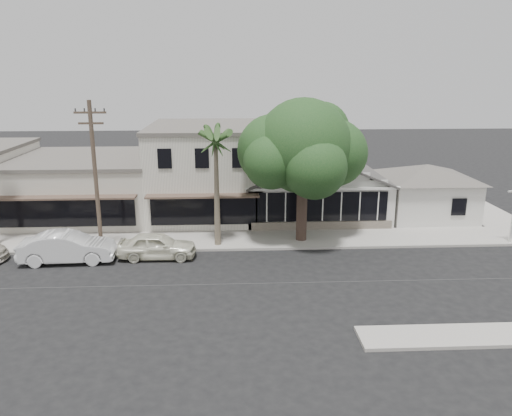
{
  "coord_description": "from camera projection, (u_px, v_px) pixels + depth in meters",
  "views": [
    {
      "loc": [
        -1.07,
        -23.65,
        10.52
      ],
      "look_at": [
        0.39,
        6.0,
        2.39
      ],
      "focal_mm": 35.0,
      "sensor_mm": 36.0,
      "label": 1
    }
  ],
  "objects": [
    {
      "name": "palm_east",
      "position": [
        216.0,
        139.0,
        29.28
      ],
      "size": [
        3.02,
        3.02,
        7.9
      ],
      "color": "#726651",
      "rests_on": "ground"
    },
    {
      "name": "side_cottage",
      "position": [
        425.0,
        198.0,
        36.92
      ],
      "size": [
        6.0,
        6.0,
        3.0
      ],
      "primitive_type": "cube",
      "color": "silver",
      "rests_on": "ground"
    },
    {
      "name": "row_building_near",
      "position": [
        206.0,
        171.0,
        37.61
      ],
      "size": [
        8.0,
        10.0,
        6.5
      ],
      "primitive_type": "cube",
      "color": "silver",
      "rests_on": "ground"
    },
    {
      "name": "sidewalk_north",
      "position": [
        124.0,
        242.0,
        31.71
      ],
      "size": [
        90.0,
        3.5,
        0.15
      ],
      "primitive_type": "cube",
      "color": "#9E9991",
      "rests_on": "ground"
    },
    {
      "name": "row_building_midnear",
      "position": [
        87.0,
        187.0,
        37.49
      ],
      "size": [
        10.0,
        10.0,
        4.2
      ],
      "primitive_type": "cube",
      "color": "beige",
      "rests_on": "ground"
    },
    {
      "name": "utility_pole",
      "position": [
        95.0,
        174.0,
        28.93
      ],
      "size": [
        1.8,
        0.24,
        9.0
      ],
      "color": "brown",
      "rests_on": "ground"
    },
    {
      "name": "ground",
      "position": [
        254.0,
        284.0,
        25.61
      ],
      "size": [
        140.0,
        140.0,
        0.0
      ],
      "primitive_type": "plane",
      "color": "black",
      "rests_on": "ground"
    },
    {
      "name": "car_1",
      "position": [
        68.0,
        247.0,
        28.34
      ],
      "size": [
        5.38,
        2.11,
        1.74
      ],
      "primitive_type": "imported",
      "rotation": [
        0.0,
        0.0,
        1.62
      ],
      "color": "white",
      "rests_on": "ground"
    },
    {
      "name": "car_0",
      "position": [
        157.0,
        246.0,
        28.94
      ],
      "size": [
        4.52,
        1.89,
        1.53
      ],
      "primitive_type": "imported",
      "rotation": [
        0.0,
        0.0,
        1.55
      ],
      "color": "silver",
      "rests_on": "ground"
    },
    {
      "name": "shade_tree",
      "position": [
        302.0,
        148.0,
        30.64
      ],
      "size": [
        8.17,
        7.39,
        9.07
      ],
      "rotation": [
        0.0,
        0.0,
        -0.26
      ],
      "color": "#46342A",
      "rests_on": "ground"
    },
    {
      "name": "corner_shop",
      "position": [
        313.0,
        181.0,
        37.17
      ],
      "size": [
        10.4,
        8.6,
        5.1
      ],
      "color": "silver",
      "rests_on": "ground"
    }
  ]
}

